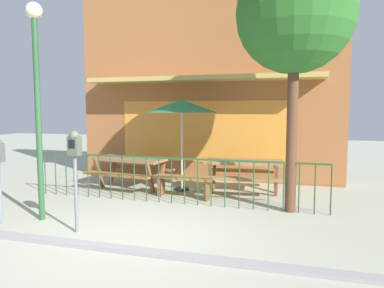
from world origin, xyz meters
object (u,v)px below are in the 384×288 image
at_px(picnic_table_left, 130,164).
at_px(picnic_table_right, 244,167).
at_px(parking_meter_near, 75,154).
at_px(street_tree, 295,16).
at_px(patio_umbrella, 182,107).
at_px(street_lamp, 37,79).
at_px(patio_bench, 184,182).

height_order(picnic_table_left, picnic_table_right, same).
height_order(parking_meter_near, street_tree, street_tree).
height_order(patio_umbrella, street_lamp, street_lamp).
bearing_deg(parking_meter_near, patio_bench, 70.25).
relative_size(picnic_table_left, street_lamp, 0.53).
height_order(picnic_table_left, street_tree, street_tree).
distance_m(patio_bench, street_lamp, 3.64).
relative_size(parking_meter_near, street_tree, 0.34).
bearing_deg(street_tree, street_lamp, -157.29).
xyz_separation_m(street_tree, street_lamp, (-4.23, -1.77, -1.20)).
distance_m(picnic_table_left, street_lamp, 3.35).
relative_size(picnic_table_right, patio_umbrella, 0.87).
bearing_deg(picnic_table_right, patio_bench, -145.84).
bearing_deg(street_tree, picnic_table_right, 129.79).
bearing_deg(picnic_table_left, street_lamp, -98.00).
distance_m(picnic_table_right, street_lamp, 4.78).
height_order(picnic_table_right, street_lamp, street_lamp).
bearing_deg(picnic_table_left, picnic_table_right, 6.52).
bearing_deg(parking_meter_near, street_lamp, 157.73).
relative_size(patio_umbrella, patio_bench, 1.54).
relative_size(picnic_table_left, picnic_table_right, 1.04).
distance_m(picnic_table_left, street_tree, 5.01).
distance_m(patio_umbrella, parking_meter_near, 3.52).
height_order(picnic_table_left, parking_meter_near, parking_meter_near).
bearing_deg(parking_meter_near, street_tree, 33.78).
bearing_deg(street_tree, patio_umbrella, 155.07).
relative_size(patio_umbrella, street_tree, 0.46).
bearing_deg(street_lamp, picnic_table_right, 44.27).
bearing_deg(street_lamp, street_tree, 22.71).
bearing_deg(patio_bench, parking_meter_near, -109.75).
height_order(patio_bench, parking_meter_near, parking_meter_near).
bearing_deg(picnic_table_left, patio_bench, -18.26).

